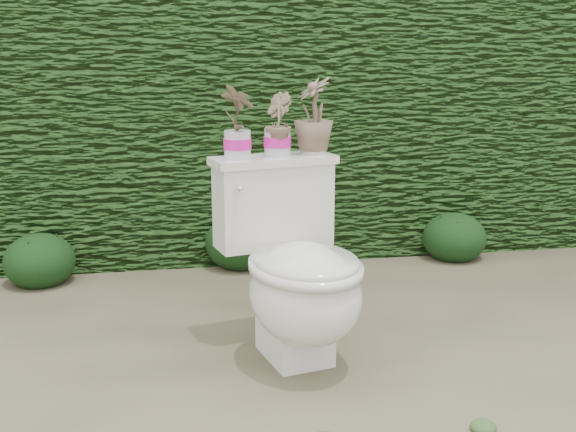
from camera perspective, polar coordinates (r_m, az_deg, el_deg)
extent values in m
plane|color=#7D7556|center=(3.06, 0.16, -9.98)|extent=(60.00, 60.00, 0.00)
cube|color=#2D591D|center=(4.41, -3.60, 8.06)|extent=(8.00, 1.00, 1.60)
cube|color=silver|center=(2.89, 0.51, -9.26)|extent=(0.28, 0.34, 0.20)
ellipsoid|color=silver|center=(2.73, 1.35, -6.14)|extent=(0.51, 0.59, 0.39)
cube|color=silver|center=(2.94, -1.16, 0.87)|extent=(0.50, 0.27, 0.34)
cube|color=silver|center=(2.90, -1.17, 4.43)|extent=(0.53, 0.29, 0.03)
cylinder|color=silver|center=(2.77, -4.01, 2.26)|extent=(0.03, 0.06, 0.02)
sphere|color=silver|center=(2.74, -3.81, 2.15)|extent=(0.03, 0.03, 0.03)
imported|color=#267C2C|center=(2.83, -4.05, 7.31)|extent=(0.17, 0.17, 0.28)
imported|color=#267C2C|center=(2.89, -0.85, 7.10)|extent=(0.12, 0.14, 0.24)
imported|color=#267C2C|center=(2.95, 2.05, 7.79)|extent=(0.19, 0.19, 0.30)
ellipsoid|color=#193B14|center=(3.95, -19.06, -2.99)|extent=(0.36, 0.36, 0.29)
ellipsoid|color=#193B14|center=(4.03, -3.63, -1.60)|extent=(0.42, 0.42, 0.34)
ellipsoid|color=#193B14|center=(4.28, 13.01, -1.32)|extent=(0.37, 0.37, 0.29)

